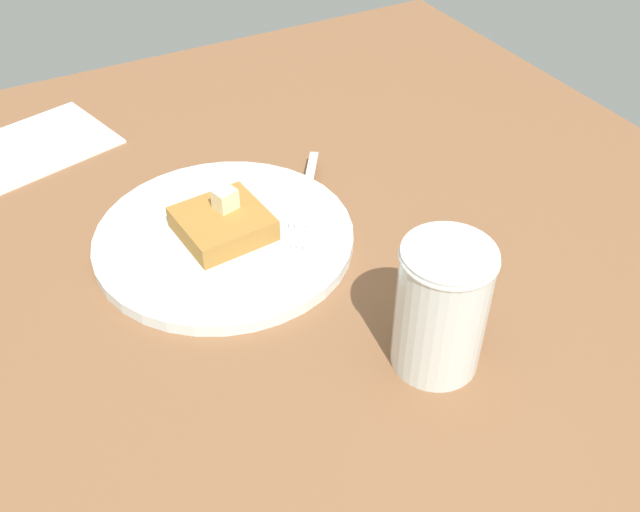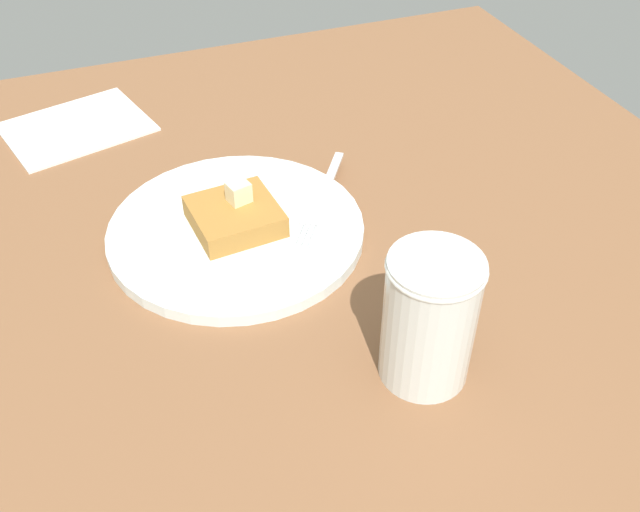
% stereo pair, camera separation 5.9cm
% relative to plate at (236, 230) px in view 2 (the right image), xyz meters
% --- Properties ---
extents(table_surface, '(1.00, 1.00, 0.03)m').
position_rel_plate_xyz_m(table_surface, '(-0.08, -0.01, -0.02)').
color(table_surface, brown).
rests_on(table_surface, ground).
extents(plate, '(0.24, 0.24, 0.01)m').
position_rel_plate_xyz_m(plate, '(0.00, 0.00, 0.00)').
color(plate, white).
rests_on(plate, table_surface).
extents(toast_slice_center, '(0.08, 0.08, 0.02)m').
position_rel_plate_xyz_m(toast_slice_center, '(0.00, -0.00, 0.02)').
color(toast_slice_center, '#A77130').
rests_on(toast_slice_center, plate).
extents(butter_pat_primary, '(0.02, 0.02, 0.02)m').
position_rel_plate_xyz_m(butter_pat_primary, '(0.01, -0.01, 0.04)').
color(butter_pat_primary, beige).
rests_on(butter_pat_primary, toast_slice_center).
extents(fork, '(0.14, 0.10, 0.00)m').
position_rel_plate_xyz_m(fork, '(0.00, -0.09, 0.01)').
color(fork, silver).
rests_on(fork, plate).
extents(syrup_jar, '(0.07, 0.07, 0.11)m').
position_rel_plate_xyz_m(syrup_jar, '(-0.21, -0.09, 0.04)').
color(syrup_jar, '#3B1908').
rests_on(syrup_jar, table_surface).
extents(napkin, '(0.16, 0.18, 0.00)m').
position_rel_plate_xyz_m(napkin, '(0.26, 0.12, -0.01)').
color(napkin, white).
rests_on(napkin, table_surface).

